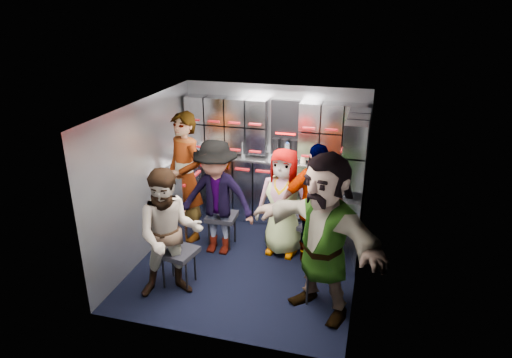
% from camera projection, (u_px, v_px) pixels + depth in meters
% --- Properties ---
extents(floor, '(3.00, 3.00, 0.00)m').
position_uv_depth(floor, '(248.00, 262.00, 6.09)').
color(floor, black).
rests_on(floor, ground).
extents(wall_back, '(2.80, 0.04, 2.10)m').
position_uv_depth(wall_back, '(275.00, 153.00, 7.04)').
color(wall_back, '#9397A0').
rests_on(wall_back, ground).
extents(wall_left, '(0.04, 3.00, 2.10)m').
position_uv_depth(wall_left, '(147.00, 179.00, 6.04)').
color(wall_left, '#9397A0').
rests_on(wall_left, ground).
extents(wall_right, '(0.04, 3.00, 2.10)m').
position_uv_depth(wall_right, '(362.00, 202.00, 5.36)').
color(wall_right, '#9397A0').
rests_on(wall_right, ground).
extents(ceiling, '(2.80, 3.00, 0.02)m').
position_uv_depth(ceiling, '(247.00, 107.00, 5.31)').
color(ceiling, silver).
rests_on(ceiling, wall_back).
extents(cart_bank_back, '(2.68, 0.38, 0.99)m').
position_uv_depth(cart_bank_back, '(271.00, 191.00, 7.06)').
color(cart_bank_back, '#A5AAB5').
rests_on(cart_bank_back, ground).
extents(cart_bank_left, '(0.38, 0.76, 0.99)m').
position_uv_depth(cart_bank_left, '(181.00, 201.00, 6.70)').
color(cart_bank_left, '#A5AAB5').
rests_on(cart_bank_left, ground).
extents(counter, '(2.68, 0.42, 0.03)m').
position_uv_depth(counter, '(272.00, 159.00, 6.87)').
color(counter, '#B9BBC0').
rests_on(counter, cart_bank_back).
extents(locker_bank_back, '(2.68, 0.28, 0.82)m').
position_uv_depth(locker_bank_back, '(273.00, 128.00, 6.75)').
color(locker_bank_back, '#A5AAB5').
rests_on(locker_bank_back, wall_back).
extents(locker_bank_right, '(0.28, 1.00, 0.82)m').
position_uv_depth(locker_bank_right, '(356.00, 148.00, 5.86)').
color(locker_bank_right, '#A5AAB5').
rests_on(locker_bank_right, wall_right).
extents(right_cabinet, '(0.28, 1.20, 1.00)m').
position_uv_depth(right_cabinet, '(350.00, 220.00, 6.14)').
color(right_cabinet, '#A5AAB5').
rests_on(right_cabinet, ground).
extents(coffee_niche, '(0.46, 0.16, 0.84)m').
position_uv_depth(coffee_niche, '(286.00, 129.00, 6.76)').
color(coffee_niche, black).
rests_on(coffee_niche, wall_back).
extents(red_latch_strip, '(2.60, 0.02, 0.03)m').
position_uv_depth(red_latch_strip, '(269.00, 172.00, 6.74)').
color(red_latch_strip, red).
rests_on(red_latch_strip, cart_bank_back).
extents(jump_seat_near_left, '(0.47, 0.45, 0.48)m').
position_uv_depth(jump_seat_near_left, '(178.00, 254.00, 5.46)').
color(jump_seat_near_left, black).
rests_on(jump_seat_near_left, ground).
extents(jump_seat_mid_left, '(0.42, 0.40, 0.48)m').
position_uv_depth(jump_seat_mid_left, '(222.00, 218.00, 6.36)').
color(jump_seat_mid_left, black).
rests_on(jump_seat_mid_left, ground).
extents(jump_seat_center, '(0.48, 0.47, 0.45)m').
position_uv_depth(jump_seat_center, '(285.00, 220.00, 6.36)').
color(jump_seat_center, black).
rests_on(jump_seat_center, ground).
extents(jump_seat_mid_right, '(0.47, 0.46, 0.44)m').
position_uv_depth(jump_seat_mid_right, '(315.00, 229.00, 6.12)').
color(jump_seat_mid_right, black).
rests_on(jump_seat_mid_right, ground).
extents(jump_seat_near_right, '(0.52, 0.51, 0.48)m').
position_uv_depth(jump_seat_near_right, '(323.00, 268.00, 5.17)').
color(jump_seat_near_right, black).
rests_on(jump_seat_near_right, ground).
extents(attendant_standing, '(0.81, 0.74, 1.87)m').
position_uv_depth(attendant_standing, '(185.00, 177.00, 6.40)').
color(attendant_standing, black).
rests_on(attendant_standing, ground).
extents(attendant_arc_a, '(0.95, 0.87, 1.57)m').
position_uv_depth(attendant_arc_a, '(170.00, 234.00, 5.17)').
color(attendant_arc_a, black).
rests_on(attendant_arc_a, ground).
extents(attendant_arc_b, '(1.04, 0.60, 1.60)m').
position_uv_depth(attendant_arc_b, '(216.00, 198.00, 6.06)').
color(attendant_arc_b, black).
rests_on(attendant_arc_b, ground).
extents(attendant_arc_c, '(0.78, 0.56, 1.49)m').
position_uv_depth(attendant_arc_c, '(283.00, 202.00, 6.07)').
color(attendant_arc_c, black).
rests_on(attendant_arc_c, ground).
extents(attendant_arc_d, '(1.04, 0.78, 1.64)m').
position_uv_depth(attendant_arc_d, '(314.00, 206.00, 5.80)').
color(attendant_arc_d, black).
rests_on(attendant_arc_d, ground).
extents(attendant_arc_e, '(1.77, 1.38, 1.87)m').
position_uv_depth(attendant_arc_e, '(324.00, 236.00, 4.82)').
color(attendant_arc_e, black).
rests_on(attendant_arc_e, ground).
extents(bottle_left, '(0.06, 0.06, 0.25)m').
position_uv_depth(bottle_left, '(222.00, 147.00, 6.96)').
color(bottle_left, white).
rests_on(bottle_left, counter).
extents(bottle_mid, '(0.06, 0.06, 0.24)m').
position_uv_depth(bottle_mid, '(243.00, 149.00, 6.88)').
color(bottle_mid, white).
rests_on(bottle_mid, counter).
extents(bottle_right, '(0.07, 0.07, 0.26)m').
position_uv_depth(bottle_right, '(287.00, 152.00, 6.71)').
color(bottle_right, white).
rests_on(bottle_right, counter).
extents(cup_left, '(0.09, 0.09, 0.10)m').
position_uv_depth(cup_left, '(194.00, 150.00, 7.09)').
color(cup_left, beige).
rests_on(cup_left, counter).
extents(cup_right, '(0.08, 0.08, 0.10)m').
position_uv_depth(cup_right, '(303.00, 159.00, 6.67)').
color(cup_right, beige).
rests_on(cup_right, counter).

